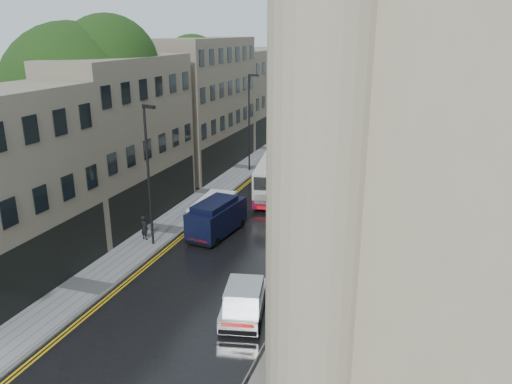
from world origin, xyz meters
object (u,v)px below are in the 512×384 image
Objects in this scene: white_lorry at (336,149)px; navy_van at (191,223)px; pedestrian at (144,228)px; tree_near at (77,120)px; cream_bus at (258,184)px; tree_far at (172,105)px; lamp_post_near at (149,177)px; lamp_post_far at (249,124)px; white_van at (192,220)px; silver_hatchback at (221,315)px.

white_lorry is 19.77m from navy_van.
navy_van is 3.04× the size of pedestrian.
white_lorry is (15.04, 16.94, -4.63)m from tree_near.
cream_bus is 2.25× the size of navy_van.
tree_far reaches higher than lamp_post_near.
pedestrian is at bearing -93.90° from lamp_post_far.
white_lorry is 1.81× the size of navy_van.
white_van is at bearing 119.90° from navy_van.
silver_hatchback is (14.82, -10.47, -6.16)m from tree_near.
white_van is at bearing -124.15° from pedestrian.
cream_bus is 9.49m from lamp_post_far.
lamp_post_far reaches higher than pedestrian.
navy_van is at bearing 110.96° from silver_hatchback.
white_van is 0.93× the size of navy_van.
tree_far is at bearing 118.46° from white_van.
tree_far is at bearing -172.90° from white_lorry.
lamp_post_far reaches higher than white_van.
cream_bus is 8.62m from navy_van.
lamp_post_far is at bearing -172.09° from white_lorry.
silver_hatchback is at bearing -60.90° from white_van.
silver_hatchback is 0.47× the size of lamp_post_near.
white_van is at bearing 110.00° from silver_hatchback.
tree_far is 2.77× the size of white_van.
cream_bus is 1.24× the size of white_lorry.
tree_far is at bearing 138.87° from cream_bus.
white_lorry is (4.15, 10.41, 0.81)m from cream_bus.
pedestrian is at bearing 125.55° from silver_hatchback.
tree_far is 1.41× the size of lamp_post_far.
lamp_post_far is (-7.57, 25.21, 3.77)m from silver_hatchback.
tree_near is 9.24m from pedestrian.
tree_far is 17.77m from pedestrian.
white_lorry is 1.94× the size of white_van.
navy_van is at bearing -70.17° from white_van.
tree_near is at bearing 170.79° from white_van.
lamp_post_far reaches higher than cream_bus.
navy_van is (9.26, -1.94, -5.69)m from tree_near.
white_lorry is 27.45m from silver_hatchback.
tree_far is 18.12m from navy_van.
pedestrian is at bearing -23.69° from tree_near.
tree_far is 7.36m from lamp_post_far.
white_van reaches higher than pedestrian.
tree_far is 2.58× the size of navy_van.
white_lorry is 1.02× the size of lamp_post_near.
cream_bus is 11.24m from white_lorry.
navy_van is at bearing -11.83° from tree_near.
lamp_post_near is 0.97× the size of lamp_post_far.
lamp_post_near reaches higher than silver_hatchback.
tree_far is at bearing 109.62° from silver_hatchback.
tree_near is 23.11m from white_lorry.
pedestrian is 17.94m from lamp_post_far.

